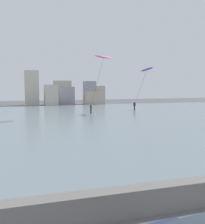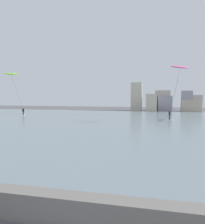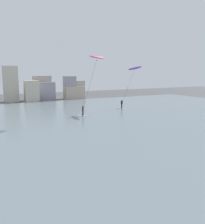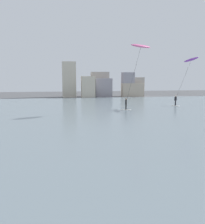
{
  "view_description": "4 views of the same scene",
  "coord_description": "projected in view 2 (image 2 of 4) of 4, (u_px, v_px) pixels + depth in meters",
  "views": [
    {
      "loc": [
        -5.67,
        -4.16,
        4.65
      ],
      "look_at": [
        -0.38,
        12.13,
        2.96
      ],
      "focal_mm": 44.4,
      "sensor_mm": 36.0,
      "label": 1
    },
    {
      "loc": [
        2.79,
        -2.0,
        4.25
      ],
      "look_at": [
        -0.74,
        13.6,
        3.05
      ],
      "focal_mm": 35.22,
      "sensor_mm": 36.0,
      "label": 2
    },
    {
      "loc": [
        -7.96,
        3.32,
        6.81
      ],
      "look_at": [
        -2.23,
        14.59,
        4.67
      ],
      "focal_mm": 39.22,
      "sensor_mm": 36.0,
      "label": 3
    },
    {
      "loc": [
        -3.14,
        0.94,
        5.07
      ],
      "look_at": [
        -1.29,
        12.92,
        3.33
      ],
      "focal_mm": 42.17,
      "sensor_mm": 36.0,
      "label": 4
    }
  ],
  "objects": [
    {
      "name": "kitesurfer_pink",
      "position": [
        179.0,
        72.0,
        34.34
      ],
      "size": [
        3.78,
        4.12,
        8.9
      ],
      "color": "silver",
      "rests_on": "water_bay"
    },
    {
      "name": "kitesurfer_lime",
      "position": [
        13.0,
        79.0,
        43.55
      ],
      "size": [
        3.03,
        3.71,
        8.73
      ],
      "color": "silver",
      "rests_on": "water_bay"
    },
    {
      "name": "seawall_barrier",
      "position": [
        64.0,
        209.0,
        7.3
      ],
      "size": [
        60.0,
        0.7,
        0.99
      ],
      "primitive_type": "cube",
      "color": "slate",
      "rests_on": "ground"
    },
    {
      "name": "far_shore_buildings",
      "position": [
        166.0,
        101.0,
        59.53
      ],
      "size": [
        18.5,
        5.03,
        7.85
      ],
      "color": "beige",
      "rests_on": "ground"
    },
    {
      "name": "water_bay",
      "position": [
        133.0,
        123.0,
        33.3
      ],
      "size": [
        84.0,
        52.0,
        0.1
      ],
      "primitive_type": "cube",
      "color": "gray",
      "rests_on": "ground"
    }
  ]
}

